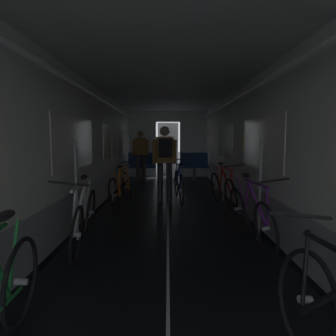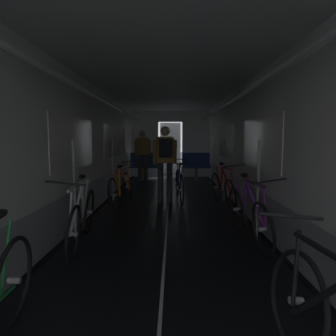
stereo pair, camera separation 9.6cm
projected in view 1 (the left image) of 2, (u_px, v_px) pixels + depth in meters
train_car_shell at (168, 123)px, 5.41m from camera, size 3.14×12.34×2.57m
bench_seat_far_left at (142, 164)px, 9.97m from camera, size 0.98×0.51×0.95m
bench_seat_far_right at (194, 164)px, 9.97m from camera, size 0.98×0.51×0.95m
bicycle_white at (84, 218)px, 3.78m from camera, size 0.44×1.69×0.95m
bicycle_purple at (250, 214)px, 4.00m from camera, size 0.48×1.69×0.95m
bicycle_red at (223, 189)px, 6.01m from camera, size 0.52×1.69×0.96m
bicycle_orange at (121, 188)px, 6.08m from camera, size 0.50×1.69×0.96m
person_cyclist_aisle at (165, 157)px, 6.29m from camera, size 0.55×0.41×1.69m
bicycle_blue_in_aisle at (179, 184)px, 6.61m from camera, size 0.44×1.69×0.93m
person_standing_near_bench at (141, 152)px, 9.56m from camera, size 0.53×0.23×1.69m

